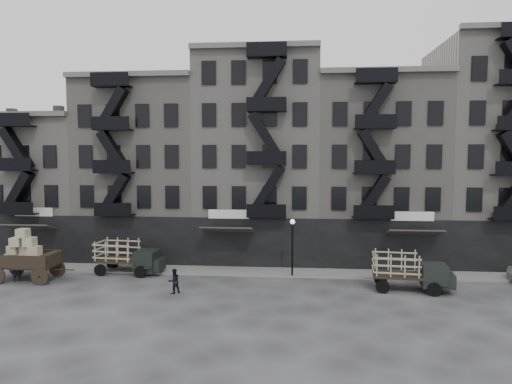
# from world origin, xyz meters

# --- Properties ---
(ground) EXTENTS (140.00, 140.00, 0.00)m
(ground) POSITION_xyz_m (0.00, 0.00, 0.00)
(ground) COLOR #38383A
(ground) RESTS_ON ground
(sidewalk) EXTENTS (55.00, 2.50, 0.15)m
(sidewalk) POSITION_xyz_m (0.00, 3.75, 0.07)
(sidewalk) COLOR slate
(sidewalk) RESTS_ON ground
(building_west) EXTENTS (10.00, 11.35, 13.20)m
(building_west) POSITION_xyz_m (-20.00, 9.83, 6.00)
(building_west) COLOR gray
(building_west) RESTS_ON ground
(building_midwest) EXTENTS (10.00, 11.35, 16.20)m
(building_midwest) POSITION_xyz_m (-10.00, 9.83, 7.50)
(building_midwest) COLOR gray
(building_midwest) RESTS_ON ground
(building_center) EXTENTS (10.00, 11.35, 18.20)m
(building_center) POSITION_xyz_m (-0.00, 9.82, 8.50)
(building_center) COLOR gray
(building_center) RESTS_ON ground
(building_mideast) EXTENTS (10.00, 11.35, 16.20)m
(building_mideast) POSITION_xyz_m (10.00, 9.83, 7.50)
(building_mideast) COLOR gray
(building_mideast) RESTS_ON ground
(building_east) EXTENTS (10.00, 11.35, 19.20)m
(building_east) POSITION_xyz_m (20.00, 9.82, 9.00)
(building_east) COLOR gray
(building_east) RESTS_ON ground
(lamp_post) EXTENTS (0.36, 0.36, 4.28)m
(lamp_post) POSITION_xyz_m (3.00, 2.60, 2.78)
(lamp_post) COLOR black
(lamp_post) RESTS_ON ground
(wagon) EXTENTS (4.41, 2.41, 3.71)m
(wagon) POSITION_xyz_m (-15.89, 0.14, 2.12)
(wagon) COLOR black
(wagon) RESTS_ON ground
(stake_truck_west) EXTENTS (5.20, 2.45, 2.54)m
(stake_truck_west) POSITION_xyz_m (-9.32, 2.59, 1.45)
(stake_truck_west) COLOR black
(stake_truck_west) RESTS_ON ground
(stake_truck_east) EXTENTS (5.25, 2.58, 2.55)m
(stake_truck_east) POSITION_xyz_m (10.72, -0.02, 1.45)
(stake_truck_east) COLOR black
(stake_truck_east) RESTS_ON ground
(pedestrian_west) EXTENTS (0.79, 0.78, 1.84)m
(pedestrian_west) POSITION_xyz_m (-16.32, -0.22, 0.92)
(pedestrian_west) COLOR black
(pedestrian_west) RESTS_ON ground
(pedestrian_mid) EXTENTS (0.99, 0.96, 1.60)m
(pedestrian_mid) POSITION_xyz_m (-4.56, -1.94, 0.80)
(pedestrian_mid) COLOR black
(pedestrian_mid) RESTS_ON ground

